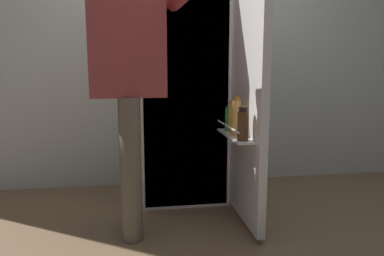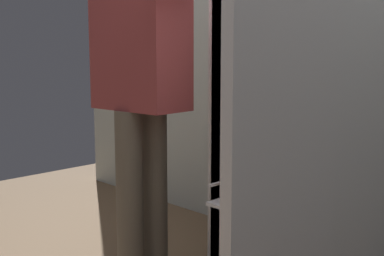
# 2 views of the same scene
# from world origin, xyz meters

# --- Properties ---
(ground_plane) EXTENTS (5.47, 5.47, 0.00)m
(ground_plane) POSITION_xyz_m (0.00, 0.00, 0.00)
(ground_plane) COLOR brown
(kitchen_wall) EXTENTS (4.40, 0.10, 2.69)m
(kitchen_wall) POSITION_xyz_m (0.00, 0.91, 1.34)
(kitchen_wall) COLOR beige
(kitchen_wall) RESTS_ON ground_plane
(refrigerator) EXTENTS (0.68, 1.22, 1.69)m
(refrigerator) POSITION_xyz_m (0.02, 0.51, 0.85)
(refrigerator) COLOR white
(refrigerator) RESTS_ON ground_plane
(person) EXTENTS (0.57, 0.71, 1.66)m
(person) POSITION_xyz_m (-0.37, -0.10, 1.00)
(person) COLOR #665B4C
(person) RESTS_ON ground_plane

